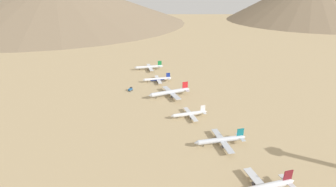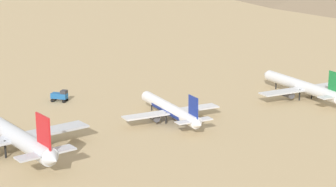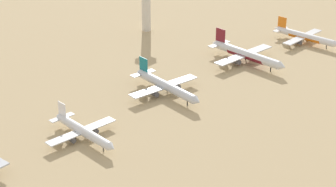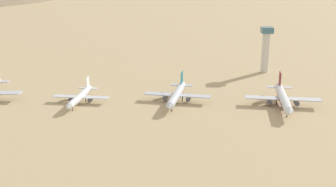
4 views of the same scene
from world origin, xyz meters
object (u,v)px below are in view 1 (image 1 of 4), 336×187
at_px(parked_jet_3, 189,114).
at_px(parked_jet_4, 221,140).
at_px(parked_jet_2, 170,92).
at_px(service_truck, 130,89).
at_px(parked_jet_0, 149,67).
at_px(parked_jet_1, 157,79).

xyz_separation_m(parked_jet_3, parked_jet_4, (-3.18, 47.61, 0.65)).
distance_m(parked_jet_2, service_truck, 46.86).
height_order(parked_jet_0, parked_jet_2, parked_jet_2).
xyz_separation_m(parked_jet_1, service_truck, (37.46, 16.23, -1.41)).
distance_m(parked_jet_0, parked_jet_3, 146.20).
distance_m(parked_jet_1, parked_jet_2, 46.48).
height_order(parked_jet_1, parked_jet_4, parked_jet_4).
height_order(parked_jet_2, parked_jet_4, parked_jet_2).
distance_m(parked_jet_0, service_truck, 78.54).
xyz_separation_m(parked_jet_2, service_truck, (35.74, -30.20, -2.56)).
bearing_deg(parked_jet_3, service_truck, -66.70).
bearing_deg(service_truck, parked_jet_0, -122.92).
relative_size(parked_jet_2, parked_jet_4, 1.17).
bearing_deg(parked_jet_4, parked_jet_2, -88.87).
xyz_separation_m(parked_jet_0, service_truck, (42.68, 65.91, -1.87)).
distance_m(parked_jet_0, parked_jet_1, 49.95).
distance_m(parked_jet_1, parked_jet_4, 143.91).
bearing_deg(parked_jet_2, parked_jet_1, -92.12).
relative_size(parked_jet_3, service_truck, 6.19).
xyz_separation_m(parked_jet_4, service_truck, (37.67, -127.67, -1.90)).
xyz_separation_m(parked_jet_0, parked_jet_1, (5.22, 49.67, -0.46)).
relative_size(parked_jet_1, parked_jet_2, 0.76).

